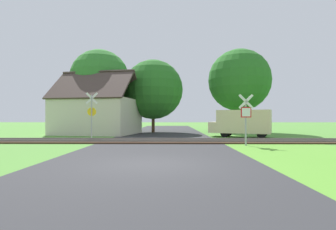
# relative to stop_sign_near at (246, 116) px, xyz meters

# --- Properties ---
(ground_plane) EXTENTS (160.00, 160.00, 0.00)m
(ground_plane) POSITION_rel_stop_sign_near_xyz_m (-5.05, -6.14, -1.73)
(ground_plane) COLOR #4C8433
(road_asphalt) EXTENTS (7.91, 80.00, 0.01)m
(road_asphalt) POSITION_rel_stop_sign_near_xyz_m (-5.05, -4.14, -1.73)
(road_asphalt) COLOR #2D2D30
(road_asphalt) RESTS_ON ground
(rail_track) EXTENTS (60.00, 2.60, 0.22)m
(rail_track) POSITION_rel_stop_sign_near_xyz_m (-5.05, 2.05, -1.67)
(rail_track) COLOR #422D1E
(rail_track) RESTS_ON ground
(stop_sign_near) EXTENTS (0.88, 0.15, 2.99)m
(stop_sign_near) POSITION_rel_stop_sign_near_xyz_m (0.00, 0.00, 0.00)
(stop_sign_near) COLOR #9E9EA5
(stop_sign_near) RESTS_ON ground
(crossing_sign_far) EXTENTS (0.88, 0.16, 3.47)m
(crossing_sign_far) POSITION_rel_stop_sign_near_xyz_m (-10.15, 3.84, 0.28)
(crossing_sign_far) COLOR #9E9EA5
(crossing_sign_far) RESTS_ON ground
(house) EXTENTS (8.61, 7.83, 6.28)m
(house) POSITION_rel_stop_sign_near_xyz_m (-11.60, 10.59, 0.20)
(house) COLOR beige
(house) RESTS_ON ground
(tree_right) EXTENTS (6.80, 6.80, 9.13)m
(tree_right) POSITION_rel_stop_sign_near_xyz_m (3.15, 13.66, 4.00)
(tree_right) COLOR #513823
(tree_right) RESTS_ON ground
(tree_left) EXTENTS (6.41, 6.41, 9.08)m
(tree_left) POSITION_rel_stop_sign_near_xyz_m (-12.21, 13.47, 4.13)
(tree_left) COLOR #513823
(tree_left) RESTS_ON ground
(tree_center) EXTENTS (6.47, 6.47, 7.92)m
(tree_center) POSITION_rel_stop_sign_near_xyz_m (-6.32, 13.35, 2.95)
(tree_center) COLOR #513823
(tree_center) RESTS_ON ground
(mail_truck) EXTENTS (5.23, 3.67, 2.24)m
(mail_truck) POSITION_rel_stop_sign_near_xyz_m (1.52, 6.57, -0.49)
(mail_truck) COLOR beige
(mail_truck) RESTS_ON ground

